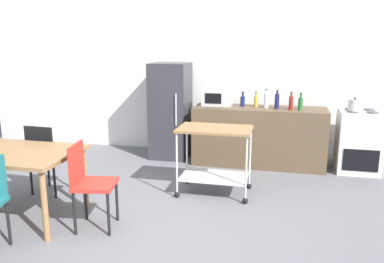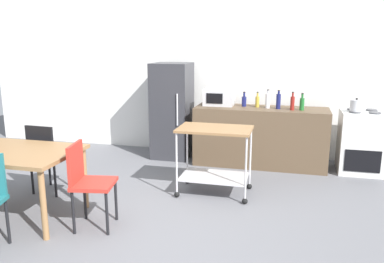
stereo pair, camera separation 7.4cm
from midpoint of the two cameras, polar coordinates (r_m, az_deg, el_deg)
ground_plane at (r=4.06m, az=-7.01°, el=-14.74°), size 12.00×12.00×0.00m
back_wall at (r=6.70m, az=2.27°, el=9.26°), size 8.40×0.12×2.90m
kitchen_counter at (r=6.14m, az=9.36°, el=-0.69°), size 2.00×0.64×0.90m
dining_table at (r=4.63m, az=-25.87°, el=-3.50°), size 1.50×0.90×0.75m
chair_red at (r=4.12m, az=-15.35°, el=-6.80°), size 0.46×0.46×0.89m
chair_black at (r=5.20m, az=-20.88°, el=-3.09°), size 0.42×0.42×0.89m
stove_oven at (r=6.23m, az=22.79°, el=-1.32°), size 0.60×0.61×0.92m
refrigerator at (r=6.42m, az=-3.48°, el=3.03°), size 0.60×0.63×1.55m
kitchen_cart at (r=4.86m, az=2.88°, el=-2.64°), size 0.91×0.57×0.85m
microwave at (r=6.19m, az=3.40°, el=5.04°), size 0.46×0.35×0.26m
bottle_vinegar at (r=6.13m, az=7.04°, el=4.48°), size 0.07×0.07×0.23m
bottle_soda at (r=6.09m, az=8.96°, el=4.41°), size 0.06×0.06×0.23m
bottle_wine at (r=6.02m, az=10.42°, el=4.51°), size 0.07×0.07×0.28m
bottle_sparkling_water at (r=5.98m, az=11.94°, el=4.40°), size 0.07×0.07×0.28m
bottle_olive_oil at (r=5.93m, az=13.89°, el=4.12°), size 0.06×0.06×0.27m
bottle_hot_sauce at (r=5.95m, az=15.19°, el=3.99°), size 0.07×0.07×0.25m
kettle at (r=6.02m, az=22.27°, el=3.59°), size 0.24×0.17×0.19m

